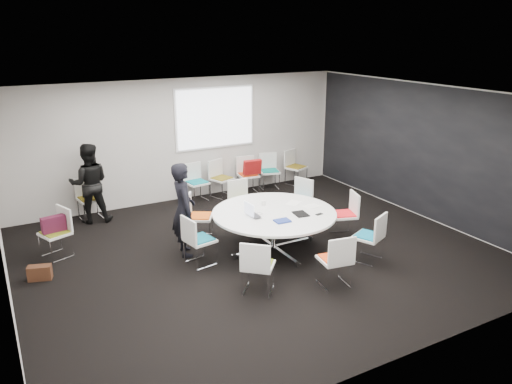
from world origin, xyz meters
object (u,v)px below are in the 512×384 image
chair_ring_a (344,223)px  person_back (89,183)px  chair_ring_g (335,270)px  laptop (256,215)px  chair_back_a (197,190)px  chair_ring_f (258,276)px  conference_table (274,222)px  chair_ring_d (200,225)px  chair_spare_left (57,242)px  chair_back_d (269,178)px  chair_back_b (222,186)px  chair_ring_e (199,249)px  cup (263,203)px  person_main (184,209)px  chair_ring_b (298,208)px  chair_person_back (90,206)px  chair_ring_c (242,210)px  chair_ring_h (368,246)px  chair_back_c (248,182)px  brown_bag (40,273)px  chair_back_e (296,174)px

chair_ring_a → person_back: size_ratio=0.53×
chair_ring_g → laptop: chair_ring_g is taller
chair_back_a → chair_ring_f: bearing=71.1°
conference_table → chair_ring_d: (-0.99, 1.10, -0.26)m
person_back → chair_ring_d: bearing=141.9°
chair_spare_left → chair_back_d: bearing=-93.7°
chair_back_b → chair_back_d: 1.32m
chair_ring_e → chair_back_b: (1.86, 3.10, 0.00)m
chair_ring_a → person_back: 5.20m
chair_ring_e → cup: size_ratio=9.78×
person_main → laptop: 1.28m
chair_ring_b → chair_person_back: 4.37m
chair_ring_c → chair_back_a: 1.74m
chair_ring_b → chair_ring_c: same height
conference_table → chair_ring_h: size_ratio=2.52×
chair_ring_g → chair_back_c: same height
chair_ring_e → chair_back_a: size_ratio=1.00×
brown_bag → laptop: bearing=-13.1°
chair_ring_b → chair_back_a: same height
chair_ring_a → chair_spare_left: bearing=89.4°
chair_back_c → chair_back_e: (1.40, 0.03, 0.00)m
person_main → conference_table: bearing=-102.9°
chair_ring_d → chair_back_a: size_ratio=1.00×
chair_ring_a → chair_back_b: same height
chair_ring_h → chair_back_a: (-1.38, 4.36, 0.00)m
chair_ring_c → chair_back_d: bearing=-134.6°
chair_ring_e → chair_ring_g: bearing=32.1°
laptop → chair_ring_e: bearing=86.6°
chair_ring_h → chair_back_a: bearing=83.3°
chair_ring_e → person_main: bearing=176.8°
chair_back_d → person_back: size_ratio=0.53×
chair_ring_d → chair_spare_left: same height
chair_person_back → chair_back_d: bearing=172.7°
chair_ring_d → laptop: (0.62, -1.11, 0.47)m
chair_ring_e → chair_person_back: 3.32m
person_back → brown_bag: 2.66m
chair_ring_b → conference_table: bearing=108.9°
chair_back_d → person_back: person_back is taller
chair_ring_a → chair_back_b: (-1.04, 3.33, 0.00)m
chair_ring_a → person_back: (-4.09, 3.16, 0.55)m
chair_ring_e → chair_spare_left: size_ratio=1.00×
chair_spare_left → chair_ring_b: bearing=-117.9°
chair_ring_b → chair_spare_left: (-4.68, 0.58, 0.00)m
conference_table → chair_ring_a: bearing=-5.0°
chair_ring_c → chair_ring_d: bearing=17.6°
person_main → chair_person_back: bearing=33.1°
chair_back_b → chair_person_back: 3.05m
chair_back_c → brown_bag: size_ratio=2.44×
chair_ring_b → chair_ring_d: 2.18m
chair_ring_b → chair_ring_e: bearing=87.9°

